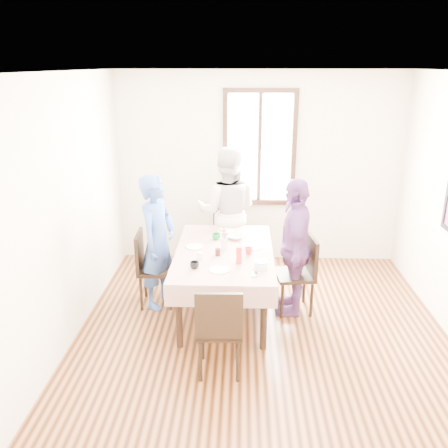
{
  "coord_description": "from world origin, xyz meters",
  "views": [
    {
      "loc": [
        -0.24,
        -4.26,
        2.76
      ],
      "look_at": [
        -0.43,
        0.57,
        1.1
      ],
      "focal_mm": 37.41,
      "sensor_mm": 36.0,
      "label": 1
    }
  ],
  "objects_px": {
    "person_right": "(294,247)",
    "person_left": "(157,242)",
    "dining_table": "(224,282)",
    "person_far": "(227,212)",
    "chair_far": "(227,240)",
    "chair_near": "(219,328)",
    "chair_right": "(294,275)",
    "chair_left": "(157,269)"
  },
  "relations": [
    {
      "from": "chair_left",
      "to": "person_left",
      "type": "bearing_deg",
      "value": 86.83
    },
    {
      "from": "dining_table",
      "to": "chair_far",
      "type": "bearing_deg",
      "value": 90.0
    },
    {
      "from": "chair_right",
      "to": "person_left",
      "type": "distance_m",
      "value": 1.64
    },
    {
      "from": "dining_table",
      "to": "person_far",
      "type": "bearing_deg",
      "value": 90.0
    },
    {
      "from": "chair_left",
      "to": "chair_near",
      "type": "bearing_deg",
      "value": 29.24
    },
    {
      "from": "chair_left",
      "to": "dining_table",
      "type": "bearing_deg",
      "value": 76.13
    },
    {
      "from": "chair_left",
      "to": "chair_right",
      "type": "bearing_deg",
      "value": 83.23
    },
    {
      "from": "dining_table",
      "to": "chair_right",
      "type": "relative_size",
      "value": 1.8
    },
    {
      "from": "dining_table",
      "to": "chair_near",
      "type": "distance_m",
      "value": 1.13
    },
    {
      "from": "chair_left",
      "to": "chair_far",
      "type": "relative_size",
      "value": 1.0
    },
    {
      "from": "dining_table",
      "to": "chair_far",
      "type": "relative_size",
      "value": 1.8
    },
    {
      "from": "chair_far",
      "to": "person_right",
      "type": "xyz_separation_m",
      "value": [
        0.79,
        -1.07,
        0.34
      ]
    },
    {
      "from": "person_left",
      "to": "person_far",
      "type": "height_order",
      "value": "person_far"
    },
    {
      "from": "chair_right",
      "to": "person_left",
      "type": "relative_size",
      "value": 0.57
    },
    {
      "from": "chair_left",
      "to": "chair_near",
      "type": "distance_m",
      "value": 1.52
    },
    {
      "from": "chair_far",
      "to": "chair_near",
      "type": "xyz_separation_m",
      "value": [
        0.0,
        -2.25,
        0.0
      ]
    },
    {
      "from": "dining_table",
      "to": "chair_near",
      "type": "height_order",
      "value": "chair_near"
    },
    {
      "from": "dining_table",
      "to": "chair_right",
      "type": "height_order",
      "value": "chair_right"
    },
    {
      "from": "person_far",
      "to": "dining_table",
      "type": "bearing_deg",
      "value": 93.43
    },
    {
      "from": "dining_table",
      "to": "chair_right",
      "type": "xyz_separation_m",
      "value": [
        0.81,
        0.05,
        0.08
      ]
    },
    {
      "from": "person_left",
      "to": "person_far",
      "type": "relative_size",
      "value": 0.91
    },
    {
      "from": "chair_near",
      "to": "person_left",
      "type": "relative_size",
      "value": 0.57
    },
    {
      "from": "chair_left",
      "to": "person_left",
      "type": "height_order",
      "value": "person_left"
    },
    {
      "from": "chair_left",
      "to": "chair_near",
      "type": "xyz_separation_m",
      "value": [
        0.81,
        -1.28,
        0.0
      ]
    },
    {
      "from": "dining_table",
      "to": "person_left",
      "type": "relative_size",
      "value": 1.03
    },
    {
      "from": "chair_left",
      "to": "person_far",
      "type": "xyz_separation_m",
      "value": [
        0.81,
        0.95,
        0.42
      ]
    },
    {
      "from": "chair_far",
      "to": "person_right",
      "type": "relative_size",
      "value": 0.57
    },
    {
      "from": "person_left",
      "to": "person_right",
      "type": "relative_size",
      "value": 1.0
    },
    {
      "from": "chair_far",
      "to": "person_right",
      "type": "height_order",
      "value": "person_right"
    },
    {
      "from": "chair_right",
      "to": "chair_far",
      "type": "bearing_deg",
      "value": 30.12
    },
    {
      "from": "dining_table",
      "to": "person_far",
      "type": "relative_size",
      "value": 0.94
    },
    {
      "from": "chair_left",
      "to": "chair_right",
      "type": "height_order",
      "value": "same"
    },
    {
      "from": "chair_far",
      "to": "person_far",
      "type": "height_order",
      "value": "person_far"
    },
    {
      "from": "chair_left",
      "to": "chair_far",
      "type": "distance_m",
      "value": 1.27
    },
    {
      "from": "chair_near",
      "to": "person_far",
      "type": "distance_m",
      "value": 2.27
    },
    {
      "from": "chair_far",
      "to": "chair_near",
      "type": "bearing_deg",
      "value": 91.44
    },
    {
      "from": "person_right",
      "to": "person_left",
      "type": "bearing_deg",
      "value": -88.27
    },
    {
      "from": "dining_table",
      "to": "chair_right",
      "type": "bearing_deg",
      "value": 3.61
    },
    {
      "from": "chair_left",
      "to": "person_left",
      "type": "xyz_separation_m",
      "value": [
        0.02,
        0.0,
        0.34
      ]
    },
    {
      "from": "chair_right",
      "to": "chair_left",
      "type": "bearing_deg",
      "value": 79.44
    },
    {
      "from": "chair_far",
      "to": "person_right",
      "type": "bearing_deg",
      "value": 127.78
    },
    {
      "from": "dining_table",
      "to": "chair_near",
      "type": "xyz_separation_m",
      "value": [
        0.0,
        -1.13,
        0.08
      ]
    }
  ]
}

